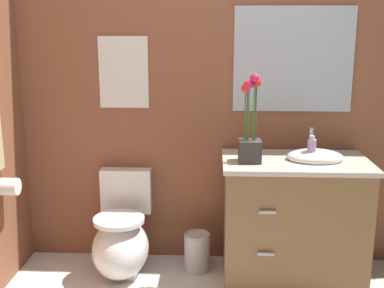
{
  "coord_description": "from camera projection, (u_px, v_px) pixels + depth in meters",
  "views": [
    {
      "loc": [
        -0.01,
        -1.83,
        1.64
      ],
      "look_at": [
        -0.15,
        1.13,
        0.94
      ],
      "focal_mm": 45.06,
      "sensor_mm": 36.0,
      "label": 1
    }
  ],
  "objects": [
    {
      "name": "wall_back",
      "position": [
        245.0,
        89.0,
        3.32
      ],
      "size": [
        4.26,
        0.05,
        2.5
      ],
      "primitive_type": "cube",
      "color": "brown",
      "rests_on": "ground_plane"
    },
    {
      "name": "toilet",
      "position": [
        122.0,
        240.0,
        3.3
      ],
      "size": [
        0.38,
        0.59,
        0.69
      ],
      "color": "white",
      "rests_on": "ground_plane"
    },
    {
      "name": "vanity_cabinet",
      "position": [
        293.0,
        219.0,
        3.18
      ],
      "size": [
        0.94,
        0.56,
        1.01
      ],
      "color": "brown",
      "rests_on": "ground_plane"
    },
    {
      "name": "flower_vase",
      "position": [
        250.0,
        132.0,
        3.0
      ],
      "size": [
        0.14,
        0.14,
        0.56
      ],
      "color": "#38332D",
      "rests_on": "vanity_cabinet"
    },
    {
      "name": "soap_bottle",
      "position": [
        312.0,
        150.0,
        3.03
      ],
      "size": [
        0.05,
        0.05,
        0.17
      ],
      "color": "#B28CBF",
      "rests_on": "vanity_cabinet"
    },
    {
      "name": "trash_bin",
      "position": [
        197.0,
        252.0,
        3.36
      ],
      "size": [
        0.18,
        0.18,
        0.27
      ],
      "color": "#B7B7BC",
      "rests_on": "ground_plane"
    },
    {
      "name": "wall_poster",
      "position": [
        124.0,
        72.0,
        3.3
      ],
      "size": [
        0.34,
        0.01,
        0.49
      ],
      "primitive_type": "cube",
      "color": "silver"
    },
    {
      "name": "wall_mirror",
      "position": [
        293.0,
        60.0,
        3.23
      ],
      "size": [
        0.8,
        0.01,
        0.7
      ],
      "primitive_type": "cube",
      "color": "#B2BCC6"
    },
    {
      "name": "toilet_paper_roll",
      "position": [
        10.0,
        187.0,
        3.04
      ],
      "size": [
        0.11,
        0.11,
        0.11
      ],
      "primitive_type": "cylinder",
      "rotation": [
        0.0,
        1.57,
        0.0
      ],
      "color": "white"
    }
  ]
}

